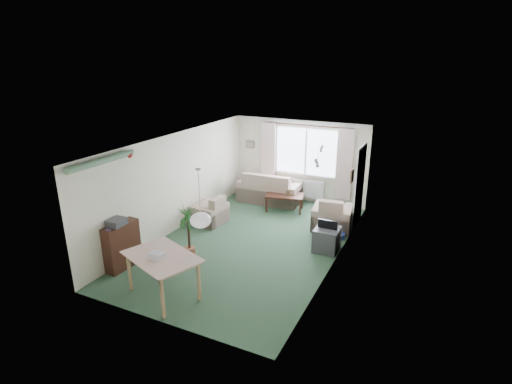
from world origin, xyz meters
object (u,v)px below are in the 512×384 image
at_px(houseplant, 189,232).
at_px(armchair_left, 209,209).
at_px(coffee_table, 284,203).
at_px(tv_cube, 327,239).
at_px(armchair_corner, 332,212).
at_px(bookshelf, 122,246).
at_px(sofa, 270,187).
at_px(dining_table, 163,276).
at_px(pet_bed, 332,234).

bearing_deg(houseplant, armchair_left, 109.46).
bearing_deg(coffee_table, tv_cube, -46.48).
relative_size(armchair_corner, bookshelf, 0.97).
distance_m(sofa, tv_cube, 3.37).
height_order(bookshelf, tv_cube, bookshelf).
bearing_deg(dining_table, tv_cube, 54.33).
bearing_deg(tv_cube, coffee_table, 133.82).
xyz_separation_m(tv_cube, pet_bed, (-0.07, 0.74, -0.20)).
height_order(bookshelf, pet_bed, bookshelf).
height_order(tv_cube, pet_bed, tv_cube).
distance_m(tv_cube, pet_bed, 0.77).
xyz_separation_m(coffee_table, pet_bed, (1.67, -1.10, -0.17)).
bearing_deg(coffee_table, dining_table, -94.85).
height_order(sofa, tv_cube, sofa).
bearing_deg(pet_bed, sofa, 145.39).
height_order(armchair_corner, tv_cube, armchair_corner).
relative_size(sofa, armchair_corner, 1.95).
bearing_deg(armchair_left, pet_bed, 103.91).
relative_size(dining_table, pet_bed, 2.08).
bearing_deg(coffee_table, houseplant, -103.51).
xyz_separation_m(armchair_corner, tv_cube, (0.22, -1.24, -0.15)).
relative_size(armchair_corner, dining_table, 0.75).
distance_m(bookshelf, tv_cube, 4.36).
relative_size(bookshelf, houseplant, 0.80).
distance_m(armchair_corner, houseplant, 3.68).
bearing_deg(tv_cube, sofa, 135.98).
xyz_separation_m(bookshelf, tv_cube, (3.54, 2.53, -0.22)).
bearing_deg(sofa, tv_cube, 133.10).
relative_size(armchair_corner, armchair_left, 1.14).
bearing_deg(coffee_table, sofa, 142.17).
height_order(coffee_table, houseplant, houseplant).
xyz_separation_m(armchair_left, tv_cube, (3.20, -0.20, -0.10)).
height_order(armchair_corner, armchair_left, armchair_corner).
distance_m(dining_table, tv_cube, 3.69).
height_order(armchair_corner, dining_table, armchair_corner).
distance_m(coffee_table, pet_bed, 2.01).
relative_size(coffee_table, bookshelf, 1.07).
distance_m(bookshelf, pet_bed, 4.79).
height_order(bookshelf, dining_table, bookshelf).
distance_m(sofa, coffee_table, 0.88).
bearing_deg(dining_table, armchair_left, 108.16).
distance_m(armchair_corner, bookshelf, 5.02).
distance_m(houseplant, pet_bed, 3.46).
bearing_deg(bookshelf, tv_cube, 38.31).
bearing_deg(armchair_corner, houseplant, 42.57).
bearing_deg(bookshelf, dining_table, -15.72).
distance_m(armchair_corner, tv_cube, 1.27).
bearing_deg(armchair_left, bookshelf, -2.89).
distance_m(armchair_left, coffee_table, 2.19).
bearing_deg(armchair_corner, pet_bed, 99.42).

